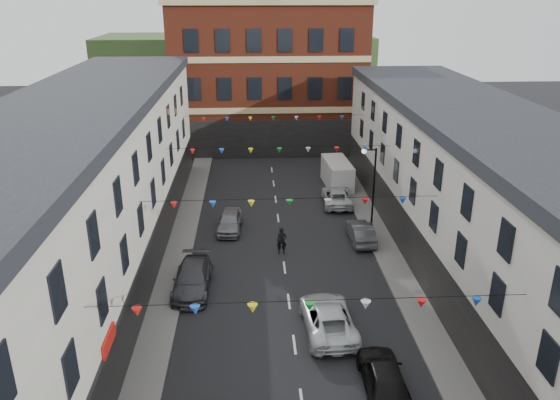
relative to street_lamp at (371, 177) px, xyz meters
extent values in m
plane|color=black|center=(-6.55, -14.00, -3.90)|extent=(160.00, 160.00, 0.00)
cube|color=#605E5B|center=(-13.45, -12.00, -3.83)|extent=(1.80, 64.00, 0.15)
cube|color=#605E5B|center=(0.35, -12.00, -3.83)|extent=(1.80, 64.00, 0.15)
cube|color=beige|center=(-18.35, -13.00, 1.10)|extent=(8.00, 56.00, 10.00)
cube|color=black|center=(-18.35, -13.00, 6.45)|extent=(8.40, 56.00, 0.70)
cube|color=black|center=(-14.30, -13.00, -2.30)|extent=(0.12, 56.00, 3.20)
cube|color=beige|center=(5.25, -13.00, 0.60)|extent=(8.00, 56.00, 9.00)
cube|color=black|center=(5.25, -13.00, 5.45)|extent=(8.40, 56.00, 0.70)
cube|color=black|center=(1.20, -13.00, -2.30)|extent=(0.12, 56.00, 3.20)
cube|color=maroon|center=(-6.55, 24.00, 3.60)|extent=(20.00, 12.00, 15.00)
cube|color=maroon|center=(-14.05, 21.00, 8.10)|extent=(5.00, 5.00, 24.00)
cube|color=#355226|center=(-10.55, 48.00, 1.10)|extent=(40.00, 14.00, 10.00)
cylinder|color=black|center=(0.25, 0.00, -0.90)|extent=(0.14, 0.14, 6.00)
cylinder|color=black|center=(-0.15, 0.00, 2.00)|extent=(0.90, 0.10, 0.10)
sphere|color=beige|center=(-0.60, 0.00, 1.90)|extent=(0.36, 0.36, 0.36)
imported|color=#3F4047|center=(-12.05, -8.44, -3.17)|extent=(2.20, 5.12, 1.47)
imported|color=gray|center=(-10.15, -0.07, -3.20)|extent=(1.96, 4.23, 1.40)
imported|color=black|center=(-2.95, -17.49, -3.15)|extent=(1.88, 4.49, 1.52)
imported|color=#45484C|center=(-1.05, -2.38, -3.22)|extent=(1.56, 4.21, 1.37)
imported|color=silver|center=(-1.62, 4.65, -3.23)|extent=(2.52, 4.99, 1.35)
imported|color=silver|center=(-4.75, -12.86, -3.16)|extent=(2.73, 5.45, 1.48)
cube|color=silver|center=(-0.95, 9.07, -2.76)|extent=(2.29, 5.29, 2.30)
imported|color=black|center=(-6.61, -4.01, -2.99)|extent=(0.70, 0.49, 1.83)
camera|label=1|loc=(-8.48, -36.46, 12.48)|focal=35.00mm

